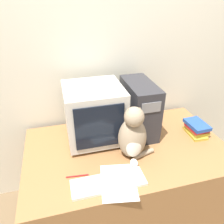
# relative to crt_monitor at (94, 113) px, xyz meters

# --- Properties ---
(wall_back) EXTENTS (7.00, 0.05, 2.50)m
(wall_back) POSITION_rel_crt_monitor_xyz_m (0.21, 0.33, 0.30)
(wall_back) COLOR beige
(wall_back) RESTS_ON ground_plane
(desk) EXTENTS (1.49, 0.88, 0.72)m
(desk) POSITION_rel_crt_monitor_xyz_m (0.21, -0.18, -0.59)
(desk) COLOR olive
(desk) RESTS_ON ground_plane
(crt_monitor) EXTENTS (0.42, 0.41, 0.43)m
(crt_monitor) POSITION_rel_crt_monitor_xyz_m (0.00, 0.00, 0.00)
(crt_monitor) COLOR #BCB7AD
(crt_monitor) RESTS_ON desk
(computer_tower) EXTENTS (0.20, 0.42, 0.42)m
(computer_tower) POSITION_rel_crt_monitor_xyz_m (0.36, 0.01, -0.01)
(computer_tower) COLOR #28282D
(computer_tower) RESTS_ON desk
(keyboard) EXTENTS (0.45, 0.15, 0.02)m
(keyboard) POSITION_rel_crt_monitor_xyz_m (-0.01, -0.48, -0.21)
(keyboard) COLOR silver
(keyboard) RESTS_ON desk
(cat) EXTENTS (0.27, 0.24, 0.40)m
(cat) POSITION_rel_crt_monitor_xyz_m (0.20, -0.28, -0.05)
(cat) COLOR gray
(cat) RESTS_ON desk
(book_stack) EXTENTS (0.15, 0.20, 0.10)m
(book_stack) POSITION_rel_crt_monitor_xyz_m (0.80, -0.16, -0.17)
(book_stack) COLOR gold
(book_stack) RESTS_ON desk
(pen) EXTENTS (0.14, 0.02, 0.01)m
(pen) POSITION_rel_crt_monitor_xyz_m (-0.19, -0.38, -0.22)
(pen) COLOR maroon
(pen) RESTS_ON desk
(paper_sheet) EXTENTS (0.26, 0.33, 0.00)m
(paper_sheet) POSITION_rel_crt_monitor_xyz_m (0.05, -0.49, -0.22)
(paper_sheet) COLOR white
(paper_sheet) RESTS_ON desk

